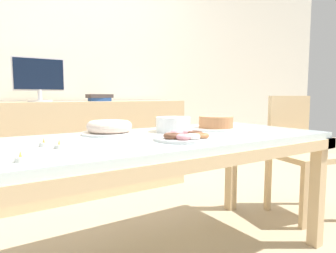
{
  "coord_description": "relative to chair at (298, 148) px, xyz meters",
  "views": [
    {
      "loc": [
        -0.88,
        -1.36,
        0.94
      ],
      "look_at": [
        -0.04,
        -0.08,
        0.78
      ],
      "focal_mm": 32.0,
      "sensor_mm": 36.0,
      "label": 1
    }
  ],
  "objects": [
    {
      "name": "tealight_near_cakes",
      "position": [
        -1.87,
        -0.12,
        0.21
      ],
      "size": [
        0.04,
        0.04,
        0.04
      ],
      "color": "silver",
      "rests_on": "dining_table"
    },
    {
      "name": "chair",
      "position": [
        0.0,
        0.0,
        0.0
      ],
      "size": [
        0.5,
        0.5,
        0.94
      ],
      "color": "#D1B284",
      "rests_on": "ground"
    },
    {
      "name": "sideboard",
      "position": [
        -1.28,
        1.38,
        -0.08
      ],
      "size": [
        2.01,
        0.44,
        0.89
      ],
      "color": "#D1B284",
      "rests_on": "ground"
    },
    {
      "name": "wall_back",
      "position": [
        -1.28,
        1.68,
        0.78
      ],
      "size": [
        8.0,
        0.1,
        2.6
      ],
      "primitive_type": "cube",
      "color": "silver",
      "rests_on": "ground"
    },
    {
      "name": "tealight_right_edge",
      "position": [
        -2.04,
        -0.31,
        0.21
      ],
      "size": [
        0.04,
        0.04,
        0.04
      ],
      "color": "silver",
      "rests_on": "dining_table"
    },
    {
      "name": "pastry_platter",
      "position": [
        -1.28,
        -0.21,
        0.21
      ],
      "size": [
        0.32,
        0.32,
        0.04
      ],
      "color": "white",
      "rests_on": "dining_table"
    },
    {
      "name": "cake_golden_bundt",
      "position": [
        -1.51,
        0.2,
        0.23
      ],
      "size": [
        0.32,
        0.32,
        0.08
      ],
      "color": "white",
      "rests_on": "dining_table"
    },
    {
      "name": "dining_table",
      "position": [
        -1.28,
        -0.03,
        0.12
      ],
      "size": [
        1.89,
        0.86,
        0.72
      ],
      "color": "silver",
      "rests_on": "ground"
    },
    {
      "name": "cake_chocolate_round",
      "position": [
        -0.84,
        0.05,
        0.24
      ],
      "size": [
        0.32,
        0.32,
        0.09
      ],
      "color": "white",
      "rests_on": "dining_table"
    },
    {
      "name": "plate_stack",
      "position": [
        -1.14,
        0.1,
        0.24
      ],
      "size": [
        0.21,
        0.21,
        0.09
      ],
      "color": "white",
      "rests_on": "dining_table"
    },
    {
      "name": "computer_monitor",
      "position": [
        -1.66,
        1.38,
        0.55
      ],
      "size": [
        0.42,
        0.2,
        0.38
      ],
      "color": "silver",
      "rests_on": "sideboard"
    },
    {
      "name": "book_stack",
      "position": [
        -1.13,
        1.38,
        0.4
      ],
      "size": [
        0.22,
        0.18,
        0.07
      ],
      "color": "#23478C",
      "rests_on": "sideboard"
    },
    {
      "name": "tealight_near_front",
      "position": [
        -1.91,
        -0.03,
        0.21
      ],
      "size": [
        0.04,
        0.04,
        0.04
      ],
      "color": "silver",
      "rests_on": "dining_table"
    }
  ]
}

